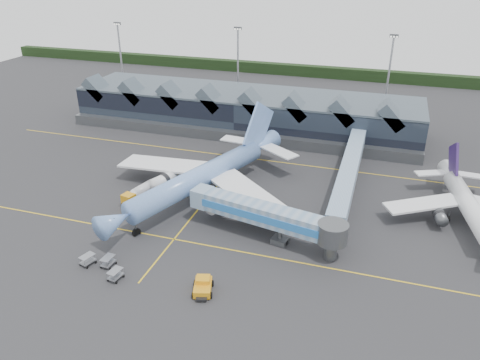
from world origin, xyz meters
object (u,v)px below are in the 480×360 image
(jet_bridge, at_px, (274,218))
(fuel_truck, at_px, (141,192))
(main_airliner, at_px, (205,175))
(pushback_tug, at_px, (203,286))
(regional_jet, at_px, (467,204))

(jet_bridge, bearing_deg, fuel_truck, 179.12)
(main_airliner, relative_size, fuel_truck, 5.30)
(jet_bridge, xyz_separation_m, pushback_tug, (-6.30, -15.25, -3.56))
(regional_jet, xyz_separation_m, fuel_truck, (-58.04, -10.42, -1.79))
(main_airliner, xyz_separation_m, jet_bridge, (16.44, -11.30, -0.07))
(regional_jet, xyz_separation_m, jet_bridge, (-30.41, -16.56, 1.01))
(jet_bridge, height_order, pushback_tug, jet_bridge)
(main_airliner, bearing_deg, pushback_tug, -49.23)
(pushback_tug, bearing_deg, regional_jet, 24.49)
(main_airliner, xyz_separation_m, pushback_tug, (10.14, -26.55, -3.62))
(fuel_truck, relative_size, pushback_tug, 1.83)
(pushback_tug, bearing_deg, fuel_truck, 118.49)
(jet_bridge, height_order, fuel_truck, jet_bridge)
(fuel_truck, bearing_deg, regional_jet, 23.52)
(main_airliner, distance_m, regional_jet, 47.15)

